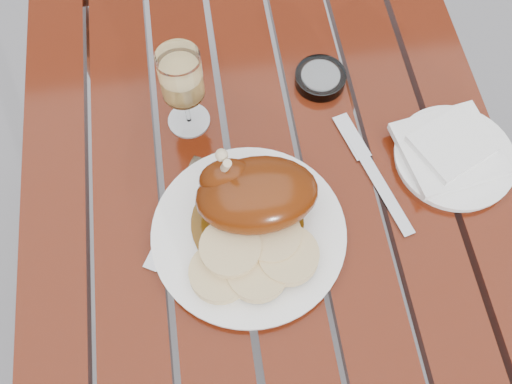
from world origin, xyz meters
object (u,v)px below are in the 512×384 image
at_px(ashtray, 320,78).
at_px(table, 263,250).
at_px(wine_glass, 184,91).
at_px(side_plate, 454,158).
at_px(dinner_plate, 249,234).

bearing_deg(ashtray, table, -127.00).
xyz_separation_m(wine_glass, side_plate, (0.43, -0.14, -0.08)).
bearing_deg(side_plate, wine_glass, 161.75).
relative_size(dinner_plate, ashtray, 3.31).
distance_m(wine_glass, side_plate, 0.46).
xyz_separation_m(dinner_plate, side_plate, (0.35, 0.09, -0.00)).
xyz_separation_m(table, ashtray, (0.12, 0.16, 0.39)).
bearing_deg(dinner_plate, ashtray, 58.82).
height_order(table, side_plate, side_plate).
height_order(wine_glass, ashtray, wine_glass).
relative_size(side_plate, ashtray, 2.20).
bearing_deg(wine_glass, table, -44.39).
distance_m(wine_glass, ashtray, 0.25).
bearing_deg(ashtray, dinner_plate, -121.18).
relative_size(wine_glass, ashtray, 1.87).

